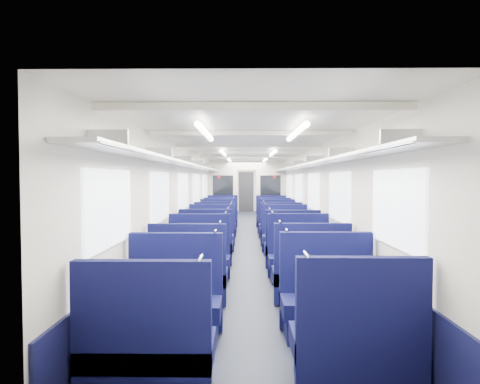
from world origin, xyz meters
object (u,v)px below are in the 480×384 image
Objects in this scene: seat_18 at (222,218)px; seat_17 at (274,222)px; seat_3 at (328,304)px; seat_16 at (220,221)px; seat_10 at (211,238)px; seat_19 at (271,218)px; seat_11 at (285,238)px; seat_13 at (281,232)px; seat_7 at (299,260)px; seat_0 at (147,354)px; seat_2 at (174,305)px; seat_1 at (357,347)px; seat_4 at (189,278)px; seat_9 at (292,249)px; seat_6 at (199,261)px; seat_5 at (311,277)px; seat_14 at (218,226)px; seat_12 at (215,231)px; bulkhead at (247,191)px; end_door at (246,192)px; seat_15 at (277,227)px; seat_8 at (206,247)px.

seat_17 is at bearing -36.54° from seat_18.
seat_3 is 8.20m from seat_16.
seat_10 and seat_19 have the same top height.
seat_11 and seat_13 have the same top height.
seat_7 is 1.00× the size of seat_19.
seat_13 is at bearing 76.46° from seat_0.
seat_1 is at bearing -31.53° from seat_2.
seat_4 and seat_9 have the same top height.
seat_0 is 1.00× the size of seat_6.
seat_9 is at bearing 90.00° from seat_5.
seat_13 is (1.66, 6.89, 0.00)m from seat_0.
seat_14 is (-1.66, 1.23, 0.00)m from seat_13.
seat_1 is 1.00× the size of seat_7.
seat_12 and seat_18 have the same top height.
seat_1 is (0.83, -11.53, -0.88)m from bulkhead.
seat_9 is 5.04m from seat_16.
seat_3 is at bearing 2.81° from seat_2.
seat_12 and seat_13 have the same top height.
seat_11 is at bearing -90.00° from seat_19.
seat_1 is 10.21m from seat_19.
seat_10 is (-0.83, -11.37, -0.65)m from end_door.
seat_17 is at bearing 90.00° from seat_13.
seat_3 is at bearing -90.00° from seat_15.
seat_3 is 4.60m from seat_11.
seat_0 and seat_2 have the same top height.
seat_0 is 8.15m from seat_15.
end_door is 1.75× the size of seat_11.
seat_0 is at bearing -90.00° from seat_12.
seat_5 is at bearing 36.36° from seat_2.
seat_8 is at bearing -145.77° from seat_11.
seat_3 is 1.00× the size of seat_16.
seat_13 is (0.00, 1.05, 0.00)m from seat_11.
seat_16 is 1.15m from seat_18.
seat_11 is at bearing -90.00° from seat_13.
seat_5 is 3.46m from seat_11.
seat_7 is (1.66, 2.37, 0.00)m from seat_2.
seat_16 is (0.00, 2.28, 0.00)m from seat_12.
seat_0 is at bearing -100.23° from seat_17.
seat_2 is 1.00× the size of seat_11.
seat_2 and seat_14 have the same top height.
seat_6 and seat_11 have the same top height.
bulkhead reaches higher than end_door.
seat_12 is (-0.83, -10.25, -0.65)m from end_door.
end_door is 0.71× the size of bulkhead.
seat_0 and seat_11 have the same top height.
seat_10 is (0.00, 1.17, 0.00)m from seat_8.
seat_8 is 4.56m from seat_16.
seat_8 is at bearing -96.80° from bulkhead.
seat_9 is (1.66, 4.52, 0.00)m from seat_0.
seat_3 is 1.00× the size of seat_13.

